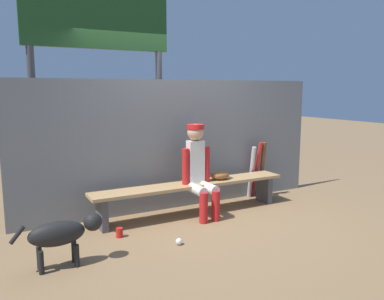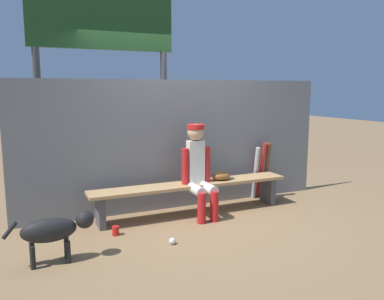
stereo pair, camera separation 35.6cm
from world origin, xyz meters
name	(u,v)px [view 2 (the right image)]	position (x,y,z in m)	size (l,w,h in m)	color
ground_plane	(192,214)	(0.00, 0.00, 0.00)	(30.00, 30.00, 0.00)	olive
chainlink_fence	(181,145)	(0.00, 0.38, 0.91)	(4.55, 0.03, 1.81)	slate
dugout_bench	(192,189)	(0.00, 0.00, 0.35)	(2.77, 0.36, 0.43)	tan
player_seated	(199,168)	(0.05, -0.10, 0.66)	(0.41, 0.55, 1.23)	silver
baseball_glove	(221,176)	(0.45, 0.00, 0.49)	(0.28, 0.20, 0.12)	brown
bat_aluminum_silver	(255,173)	(1.18, 0.25, 0.41)	(0.06, 0.06, 0.82)	#B7B7BC
bat_aluminum_red	(261,170)	(1.29, 0.27, 0.44)	(0.06, 0.06, 0.89)	#B22323
bat_wood_dark	(267,170)	(1.38, 0.25, 0.44)	(0.06, 0.06, 0.87)	brown
baseball	(172,241)	(-0.62, -0.86, 0.04)	(0.07, 0.07, 0.07)	white
cup_on_ground	(116,231)	(-1.13, -0.34, 0.06)	(0.08, 0.08, 0.11)	red
cup_on_bench	(201,177)	(0.15, 0.04, 0.49)	(0.08, 0.08, 0.11)	silver
scoreboard	(107,40)	(-0.83, 1.11, 2.37)	(2.34, 0.27, 3.38)	#3F3F42
dog	(55,230)	(-1.82, -0.81, 0.34)	(0.84, 0.20, 0.49)	black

